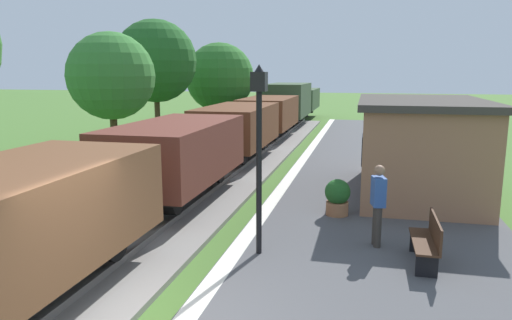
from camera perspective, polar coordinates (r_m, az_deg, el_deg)
The scene contains 11 objects.
track_ballast at distance 8.68m, azimuth -27.18°, elevation -16.31°, with size 3.80×60.00×0.12m, color gray.
rail_near at distance 8.21m, azimuth -23.25°, elevation -16.57°, with size 0.07×60.00×0.14m, color slate.
freight_train at distance 23.61m, azimuth 0.16°, elevation 4.89°, with size 2.50×39.20×2.72m.
station_hut at distance 14.67m, azimuth 18.98°, elevation 1.55°, with size 3.50×5.80×2.78m.
bench_near_hut at distance 9.53m, azimuth 19.95°, elevation -9.04°, with size 0.42×1.50×0.91m.
person_waiting at distance 10.05m, azimuth 14.44°, elevation -4.94°, with size 0.32×0.42×1.71m.
potted_planter at distance 12.11m, azimuth 9.75°, elevation -4.36°, with size 0.64×0.64×0.92m.
lamp_post_near at distance 9.03m, azimuth 0.37°, elevation 4.13°, with size 0.28×0.28×3.70m.
tree_trackside_far at distance 19.44m, azimuth -17.01°, elevation 9.59°, with size 3.38×3.38×5.32m.
tree_field_left at distance 25.12m, azimuth -11.99°, elevation 11.53°, with size 4.18×4.18×6.40m.
tree_field_distant at distance 29.67m, azimuth -4.40°, elevation 9.87°, with size 4.20×4.20×5.54m.
Camera 1 is at (2.86, -5.79, 3.83)m, focal length 33.30 mm.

